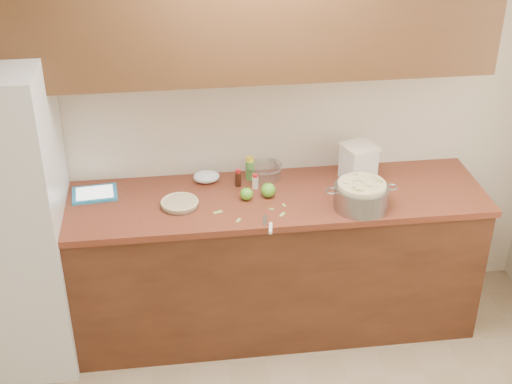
{
  "coord_description": "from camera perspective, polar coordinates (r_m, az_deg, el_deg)",
  "views": [
    {
      "loc": [
        -0.47,
        -2.04,
        2.96
      ],
      "look_at": [
        -0.02,
        1.43,
        0.98
      ],
      "focal_mm": 50.0,
      "sensor_mm": 36.0,
      "label": 1
    }
  ],
  "objects": [
    {
      "name": "paring_knife",
      "position": [
        3.79,
        1.11,
        -2.82
      ],
      "size": [
        0.05,
        0.2,
        0.02
      ],
      "rotation": [
        0.0,
        0.0,
        -0.17
      ],
      "color": "gray",
      "rests_on": "counter_run"
    },
    {
      "name": "apple_left",
      "position": [
        4.04,
        -0.76,
        -0.15
      ],
      "size": [
        0.07,
        0.07,
        0.09
      ],
      "color": "#58A926",
      "rests_on": "counter_run"
    },
    {
      "name": "peel_a",
      "position": [
        3.97,
        1.24,
        -1.37
      ],
      "size": [
        0.03,
        0.02,
        0.0
      ],
      "primitive_type": "cube",
      "rotation": [
        0.0,
        0.0,
        -0.34
      ],
      "color": "#9AC05D",
      "rests_on": "counter_run"
    },
    {
      "name": "flour_canister",
      "position": [
        4.26,
        8.19,
        2.36
      ],
      "size": [
        0.23,
        0.23,
        0.22
      ],
      "rotation": [
        0.0,
        0.0,
        0.32
      ],
      "color": "white",
      "rests_on": "counter_run"
    },
    {
      "name": "upper_cabinets",
      "position": [
        3.83,
        -0.12,
        14.28
      ],
      "size": [
        2.6,
        0.34,
        0.7
      ],
      "primitive_type": "cube",
      "color": "#543119",
      "rests_on": "room_shell"
    },
    {
      "name": "counter_run",
      "position": [
        4.34,
        0.16,
        -5.63
      ],
      "size": [
        2.64,
        0.68,
        0.92
      ],
      "color": "#5A2D19",
      "rests_on": "ground"
    },
    {
      "name": "pie",
      "position": [
        4.01,
        -6.13,
        -0.91
      ],
      "size": [
        0.22,
        0.22,
        0.04
      ],
      "rotation": [
        0.0,
        0.0,
        0.17
      ],
      "color": "silver",
      "rests_on": "counter_run"
    },
    {
      "name": "tablet",
      "position": [
        4.2,
        -12.78,
        -0.14
      ],
      "size": [
        0.27,
        0.22,
        0.02
      ],
      "rotation": [
        0.0,
        0.0,
        0.09
      ],
      "color": "teal",
      "rests_on": "counter_run"
    },
    {
      "name": "paper_towel",
      "position": [
        4.24,
        -3.99,
        1.23
      ],
      "size": [
        0.17,
        0.14,
        0.07
      ],
      "primitive_type": "ellipsoid",
      "rotation": [
        0.0,
        0.0,
        0.09
      ],
      "color": "white",
      "rests_on": "counter_run"
    },
    {
      "name": "cinnamon_shaker",
      "position": [
        4.16,
        -0.07,
        0.84
      ],
      "size": [
        0.04,
        0.04,
        0.09
      ],
      "rotation": [
        0.0,
        0.0,
        0.04
      ],
      "color": "beige",
      "rests_on": "counter_run"
    },
    {
      "name": "peel_c",
      "position": [
        3.87,
        -1.42,
        -2.28
      ],
      "size": [
        0.04,
        0.04,
        0.0
      ],
      "primitive_type": "cube",
      "rotation": [
        0.0,
        0.0,
        -2.11
      ],
      "color": "#9AC05D",
      "rests_on": "counter_run"
    },
    {
      "name": "peel_d",
      "position": [
        3.92,
        2.12,
        -1.8
      ],
      "size": [
        0.04,
        0.05,
        0.0
      ],
      "primitive_type": "cube",
      "rotation": [
        0.0,
        0.0,
        -2.2
      ],
      "color": "#9AC05D",
      "rests_on": "counter_run"
    },
    {
      "name": "vanilla_bottle",
      "position": [
        4.18,
        -1.43,
        1.12
      ],
      "size": [
        0.04,
        0.04,
        0.11
      ],
      "rotation": [
        0.0,
        0.0,
        0.02
      ],
      "color": "black",
      "rests_on": "counter_run"
    },
    {
      "name": "lemon_bottle",
      "position": [
        4.24,
        -0.48,
        1.87
      ],
      "size": [
        0.05,
        0.05,
        0.15
      ],
      "rotation": [
        0.0,
        0.0,
        -0.37
      ],
      "color": "#4C8C38",
      "rests_on": "counter_run"
    },
    {
      "name": "peel_e",
      "position": [
        4.01,
        2.26,
        -1.06
      ],
      "size": [
        0.02,
        0.04,
        0.0
      ],
      "primitive_type": "cube",
      "rotation": [
        0.0,
        0.0,
        1.81
      ],
      "color": "#9AC05D",
      "rests_on": "counter_run"
    },
    {
      "name": "room_shell",
      "position": [
        2.67,
        4.4,
        -9.0
      ],
      "size": [
        3.6,
        3.6,
        3.6
      ],
      "color": "tan",
      "rests_on": "ground"
    },
    {
      "name": "apple_center",
      "position": [
        4.07,
        0.99,
        0.15
      ],
      "size": [
        0.09,
        0.09,
        0.1
      ],
      "color": "#58A926",
      "rests_on": "counter_run"
    },
    {
      "name": "colander",
      "position": [
        4.0,
        8.41,
        -0.28
      ],
      "size": [
        0.41,
        0.31,
        0.15
      ],
      "rotation": [
        0.0,
        0.0,
        0.06
      ],
      "color": "gray",
      "rests_on": "counter_run"
    },
    {
      "name": "mixing_bowl",
      "position": [
        4.28,
        0.63,
        1.74
      ],
      "size": [
        0.22,
        0.22,
        0.08
      ],
      "rotation": [
        0.0,
        0.0,
        0.43
      ],
      "color": "silver",
      "rests_on": "counter_run"
    },
    {
      "name": "peel_b",
      "position": [
        3.94,
        -3.06,
        -1.61
      ],
      "size": [
        0.06,
        0.04,
        0.0
      ],
      "primitive_type": "cube",
      "rotation": [
        0.0,
        0.0,
        0.35
      ],
      "color": "#9AC05D",
      "rests_on": "counter_run"
    }
  ]
}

